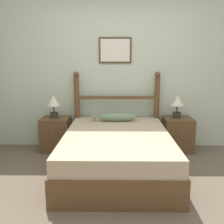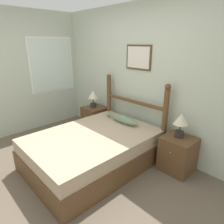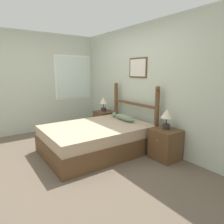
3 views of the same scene
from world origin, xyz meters
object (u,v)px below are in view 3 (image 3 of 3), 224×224
Objects in this scene: nightstand_left at (104,122)px; table_lamp_left at (104,102)px; table_lamp_right at (167,116)px; fish_pillow at (124,117)px; nightstand_right at (165,144)px; bed at (97,139)px.

table_lamp_left reaches higher than nightstand_left.
table_lamp_right reaches higher than fish_pillow.
nightstand_left and nightstand_right have the same top height.
table_lamp_left is (-1.03, 0.83, 0.54)m from bed.
bed is 3.65× the size of nightstand_left.
table_lamp_left is at bearing -133.12° from nightstand_left.
fish_pillow is at bearing 91.79° from bed.
table_lamp_left and table_lamp_right have the same top height.
fish_pillow reaches higher than nightstand_right.
fish_pillow is at bearing -7.45° from table_lamp_left.
nightstand_left is 1.49× the size of table_lamp_left.
bed is at bearing -140.48° from nightstand_right.
nightstand_left is at bearing 180.00° from nightstand_right.
nightstand_right is (2.04, 0.00, 0.00)m from nightstand_left.
bed is at bearing -88.21° from fish_pillow.
table_lamp_left reaches higher than fish_pillow.
nightstand_right is 1.10m from fish_pillow.
fish_pillow is (1.00, -0.15, 0.32)m from nightstand_left.
bed is 1.43m from table_lamp_left.
table_lamp_right is (0.99, 0.86, 0.54)m from bed.
nightstand_right is 2.12m from table_lamp_left.
table_lamp_left is 1.04m from fish_pillow.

